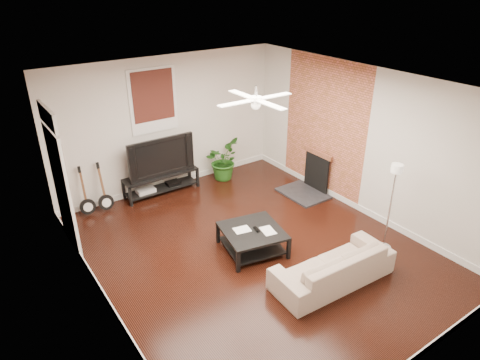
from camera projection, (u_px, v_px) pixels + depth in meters
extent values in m
cube|color=black|center=(253.00, 249.00, 7.29)|extent=(5.00, 6.00, 0.01)
cube|color=white|center=(256.00, 86.00, 6.06)|extent=(5.00, 6.00, 0.01)
cube|color=silver|center=(168.00, 124.00, 8.89)|extent=(5.00, 0.01, 2.80)
cube|color=silver|center=(426.00, 276.00, 4.47)|extent=(5.00, 0.01, 2.80)
cube|color=silver|center=(95.00, 224.00, 5.39)|extent=(0.01, 6.00, 2.80)
cube|color=silver|center=(363.00, 142.00, 7.96)|extent=(0.01, 6.00, 2.80)
cube|color=#A95E36|center=(324.00, 127.00, 8.69)|extent=(0.02, 2.20, 2.80)
cube|color=black|center=(310.00, 173.00, 8.96)|extent=(0.80, 1.10, 0.92)
cube|color=#401C11|center=(153.00, 101.00, 8.47)|extent=(1.00, 0.06, 1.30)
cube|color=white|center=(61.00, 179.00, 6.88)|extent=(0.08, 1.00, 2.50)
cube|color=black|center=(162.00, 183.00, 9.06)|extent=(1.59, 0.42, 0.44)
imported|color=black|center=(159.00, 155.00, 8.79)|extent=(1.42, 0.19, 0.82)
cube|color=black|center=(252.00, 240.00, 7.19)|extent=(1.13, 1.13, 0.40)
imported|color=#BEAA8E|center=(333.00, 266.00, 6.43)|extent=(1.96, 0.85, 0.56)
imported|color=#215719|center=(222.00, 160.00, 9.60)|extent=(1.04, 1.05, 0.88)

